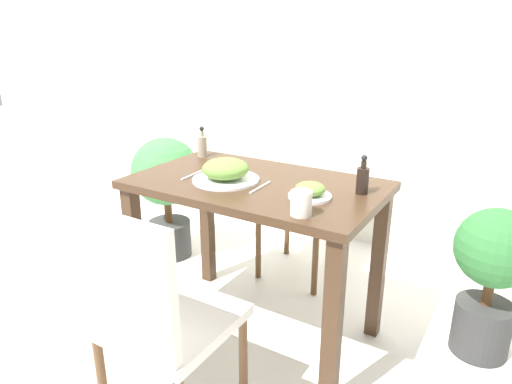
{
  "coord_description": "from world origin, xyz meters",
  "views": [
    {
      "loc": [
        0.98,
        -1.61,
        1.38
      ],
      "look_at": [
        0.0,
        0.0,
        0.71
      ],
      "focal_mm": 32.0,
      "sensor_mm": 36.0,
      "label": 1
    }
  ],
  "objects_px": {
    "chair_far": "(308,191)",
    "side_plate": "(310,191)",
    "food_plate": "(226,171)",
    "potted_plant_right": "(492,271)",
    "chair_near": "(154,314)",
    "potted_plant_left": "(166,184)",
    "condiment_bottle": "(363,179)",
    "sauce_bottle": "(202,145)",
    "drink_cup": "(301,203)"
  },
  "relations": [
    {
      "from": "side_plate",
      "to": "condiment_bottle",
      "type": "height_order",
      "value": "condiment_bottle"
    },
    {
      "from": "side_plate",
      "to": "sauce_bottle",
      "type": "relative_size",
      "value": 1.07
    },
    {
      "from": "sauce_bottle",
      "to": "potted_plant_right",
      "type": "bearing_deg",
      "value": 7.62
    },
    {
      "from": "chair_near",
      "to": "drink_cup",
      "type": "xyz_separation_m",
      "value": [
        0.31,
        0.44,
        0.31
      ]
    },
    {
      "from": "side_plate",
      "to": "potted_plant_left",
      "type": "distance_m",
      "value": 1.31
    },
    {
      "from": "side_plate",
      "to": "potted_plant_left",
      "type": "height_order",
      "value": "side_plate"
    },
    {
      "from": "drink_cup",
      "to": "potted_plant_right",
      "type": "xyz_separation_m",
      "value": [
        0.61,
        0.64,
        -0.4
      ]
    },
    {
      "from": "food_plate",
      "to": "sauce_bottle",
      "type": "height_order",
      "value": "sauce_bottle"
    },
    {
      "from": "food_plate",
      "to": "side_plate",
      "type": "relative_size",
      "value": 1.71
    },
    {
      "from": "potted_plant_right",
      "to": "drink_cup",
      "type": "bearing_deg",
      "value": -133.3
    },
    {
      "from": "chair_far",
      "to": "potted_plant_left",
      "type": "relative_size",
      "value": 1.14
    },
    {
      "from": "drink_cup",
      "to": "potted_plant_right",
      "type": "relative_size",
      "value": 0.13
    },
    {
      "from": "food_plate",
      "to": "drink_cup",
      "type": "height_order",
      "value": "food_plate"
    },
    {
      "from": "potted_plant_left",
      "to": "drink_cup",
      "type": "bearing_deg",
      "value": -27.55
    },
    {
      "from": "condiment_bottle",
      "to": "chair_near",
      "type": "bearing_deg",
      "value": -118.69
    },
    {
      "from": "side_plate",
      "to": "potted_plant_right",
      "type": "xyz_separation_m",
      "value": [
        0.66,
        0.46,
        -0.38
      ]
    },
    {
      "from": "potted_plant_right",
      "to": "side_plate",
      "type": "bearing_deg",
      "value": -144.67
    },
    {
      "from": "food_plate",
      "to": "sauce_bottle",
      "type": "xyz_separation_m",
      "value": [
        -0.34,
        0.27,
        0.02
      ]
    },
    {
      "from": "side_plate",
      "to": "chair_near",
      "type": "bearing_deg",
      "value": -113.37
    },
    {
      "from": "condiment_bottle",
      "to": "potted_plant_left",
      "type": "relative_size",
      "value": 0.21
    },
    {
      "from": "chair_near",
      "to": "potted_plant_left",
      "type": "xyz_separation_m",
      "value": [
        -0.92,
        1.08,
        -0.02
      ]
    },
    {
      "from": "potted_plant_left",
      "to": "potted_plant_right",
      "type": "distance_m",
      "value": 1.84
    },
    {
      "from": "side_plate",
      "to": "food_plate",
      "type": "bearing_deg",
      "value": 179.51
    },
    {
      "from": "food_plate",
      "to": "potted_plant_right",
      "type": "xyz_separation_m",
      "value": [
        1.06,
        0.46,
        -0.4
      ]
    },
    {
      "from": "drink_cup",
      "to": "condiment_bottle",
      "type": "relative_size",
      "value": 0.56
    },
    {
      "from": "chair_near",
      "to": "chair_far",
      "type": "xyz_separation_m",
      "value": [
        -0.1,
        1.38,
        0.0
      ]
    },
    {
      "from": "side_plate",
      "to": "potted_plant_right",
      "type": "bearing_deg",
      "value": 35.33
    },
    {
      "from": "drink_cup",
      "to": "condiment_bottle",
      "type": "bearing_deg",
      "value": 72.26
    },
    {
      "from": "chair_far",
      "to": "side_plate",
      "type": "xyz_separation_m",
      "value": [
        0.36,
        -0.77,
        0.29
      ]
    },
    {
      "from": "potted_plant_right",
      "to": "chair_near",
      "type": "bearing_deg",
      "value": -130.46
    },
    {
      "from": "chair_far",
      "to": "side_plate",
      "type": "height_order",
      "value": "chair_far"
    },
    {
      "from": "side_plate",
      "to": "chair_far",
      "type": "bearing_deg",
      "value": 115.23
    },
    {
      "from": "sauce_bottle",
      "to": "chair_far",
      "type": "bearing_deg",
      "value": 52.26
    },
    {
      "from": "potted_plant_right",
      "to": "potted_plant_left",
      "type": "bearing_deg",
      "value": -179.95
    },
    {
      "from": "food_plate",
      "to": "potted_plant_right",
      "type": "bearing_deg",
      "value": 23.55
    },
    {
      "from": "potted_plant_left",
      "to": "potted_plant_right",
      "type": "bearing_deg",
      "value": 0.05
    },
    {
      "from": "chair_far",
      "to": "potted_plant_left",
      "type": "distance_m",
      "value": 0.88
    },
    {
      "from": "chair_far",
      "to": "side_plate",
      "type": "relative_size",
      "value": 5.19
    },
    {
      "from": "sauce_bottle",
      "to": "condiment_bottle",
      "type": "distance_m",
      "value": 0.91
    },
    {
      "from": "food_plate",
      "to": "drink_cup",
      "type": "relative_size",
      "value": 3.26
    },
    {
      "from": "potted_plant_right",
      "to": "chair_far",
      "type": "bearing_deg",
      "value": 163.39
    },
    {
      "from": "food_plate",
      "to": "potted_plant_left",
      "type": "relative_size",
      "value": 0.38
    },
    {
      "from": "chair_far",
      "to": "condiment_bottle",
      "type": "bearing_deg",
      "value": -49.85
    },
    {
      "from": "chair_near",
      "to": "chair_far",
      "type": "relative_size",
      "value": 1.0
    },
    {
      "from": "drink_cup",
      "to": "sauce_bottle",
      "type": "height_order",
      "value": "sauce_bottle"
    },
    {
      "from": "chair_near",
      "to": "potted_plant_right",
      "type": "relative_size",
      "value": 1.28
    },
    {
      "from": "sauce_bottle",
      "to": "food_plate",
      "type": "bearing_deg",
      "value": -38.98
    },
    {
      "from": "condiment_bottle",
      "to": "food_plate",
      "type": "bearing_deg",
      "value": -164.85
    },
    {
      "from": "side_plate",
      "to": "condiment_bottle",
      "type": "xyz_separation_m",
      "value": [
        0.16,
        0.15,
        0.03
      ]
    },
    {
      "from": "chair_near",
      "to": "potted_plant_right",
      "type": "bearing_deg",
      "value": -130.46
    }
  ]
}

